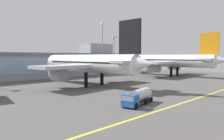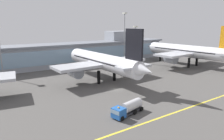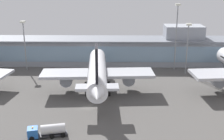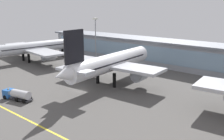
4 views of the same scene
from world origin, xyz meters
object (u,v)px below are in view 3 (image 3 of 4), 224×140
object	(u,v)px
fuel_tanker_truck	(46,131)
apron_light_mast_centre	(177,28)
airliner_near_right	(97,72)
apron_light_mast_west	(24,37)
apron_light_mast_east	(188,40)

from	to	relation	value
fuel_tanker_truck	apron_light_mast_centre	distance (m)	68.22
airliner_near_right	apron_light_mast_west	world-z (taller)	apron_light_mast_west
airliner_near_right	apron_light_mast_east	xyz separation A→B (m)	(32.59, 20.87, 6.04)
fuel_tanker_truck	apron_light_mast_west	size ratio (longest dim) A/B	0.48
apron_light_mast_centre	apron_light_mast_west	bearing A→B (deg)	-179.06
apron_light_mast_east	apron_light_mast_west	bearing A→B (deg)	176.71
fuel_tanker_truck	apron_light_mast_centre	xyz separation A→B (m)	(39.31, 53.64, 15.24)
apron_light_mast_west	apron_light_mast_centre	size ratio (longest dim) A/B	0.75
apron_light_mast_centre	apron_light_mast_east	size ratio (longest dim) A/B	1.35
apron_light_mast_centre	apron_light_mast_east	bearing A→B (deg)	-52.29
apron_light_mast_centre	fuel_tanker_truck	bearing A→B (deg)	-126.24
airliner_near_right	apron_light_mast_east	world-z (taller)	apron_light_mast_east
fuel_tanker_truck	airliner_near_right	bearing A→B (deg)	-122.98
airliner_near_right	apron_light_mast_centre	bearing A→B (deg)	-52.16
airliner_near_right	apron_light_mast_east	distance (m)	39.17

